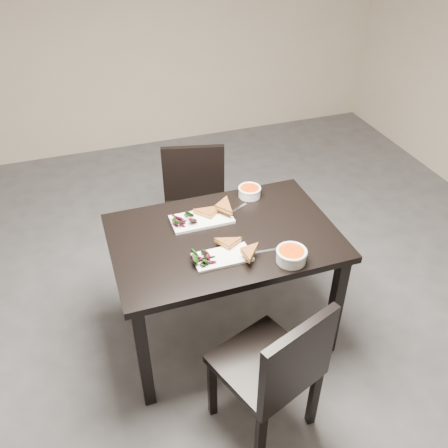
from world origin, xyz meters
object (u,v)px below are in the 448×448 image
object	(u,v)px
chair_near	(277,368)
soup_bowl_far	(250,191)
table	(224,249)
soup_bowl_near	(291,255)
plate_far	(202,219)
plate_near	(222,257)
chair_far	(195,202)

from	to	relation	value
chair_near	soup_bowl_far	xyz separation A→B (m)	(0.25, 1.00, 0.30)
table	soup_bowl_near	size ratio (longest dim) A/B	7.80
table	chair_near	bearing A→B (deg)	-88.47
table	plate_far	size ratio (longest dim) A/B	3.55
soup_bowl_near	soup_bowl_far	distance (m)	0.62
soup_bowl_far	plate_near	bearing A→B (deg)	-124.49
plate_near	plate_far	distance (m)	0.34
chair_far	plate_near	xyz separation A→B (m)	(-0.11, -0.91, 0.27)
chair_far	table	bearing A→B (deg)	-79.85
table	chair_near	world-z (taller)	chair_near
soup_bowl_near	plate_far	bearing A→B (deg)	124.40
plate_near	soup_bowl_near	distance (m)	0.34
table	chair_near	size ratio (longest dim) A/B	1.41
chair_near	plate_far	xyz separation A→B (m)	(-0.09, 0.85, 0.27)
plate_far	soup_bowl_far	bearing A→B (deg)	23.36
table	chair_near	distance (m)	0.72
chair_far	chair_near	bearing A→B (deg)	-77.54
table	chair_far	xyz separation A→B (m)	(0.04, 0.73, -0.17)
soup_bowl_near	plate_far	xyz separation A→B (m)	(-0.32, 0.47, -0.03)
soup_bowl_near	chair_near	bearing A→B (deg)	-120.49
soup_bowl_near	chair_far	bearing A→B (deg)	101.11
plate_far	plate_near	bearing A→B (deg)	-89.07
chair_far	soup_bowl_near	size ratio (longest dim) A/B	5.52
chair_near	chair_far	xyz separation A→B (m)	(0.02, 1.43, 0.00)
chair_far	plate_near	world-z (taller)	chair_far
chair_far	plate_near	bearing A→B (deg)	-83.63
chair_far	soup_bowl_near	world-z (taller)	chair_far
plate_near	soup_bowl_near	xyz separation A→B (m)	(0.32, -0.13, 0.03)
chair_near	chair_far	bearing A→B (deg)	68.96
table	soup_bowl_far	distance (m)	0.43
table	plate_far	distance (m)	0.21
plate_far	soup_bowl_far	size ratio (longest dim) A/B	2.49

